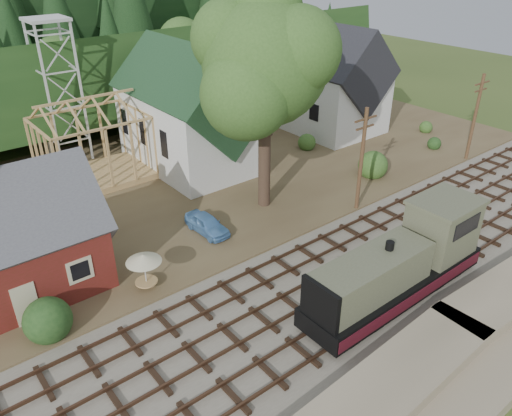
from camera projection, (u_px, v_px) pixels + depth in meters
ground at (344, 279)px, 30.05m from camera, size 140.00×140.00×0.00m
embankment at (474, 361)px, 24.24m from camera, size 64.00×5.00×1.60m
railroad_bed at (344, 278)px, 30.01m from camera, size 64.00×11.00×0.16m
village_flat at (186, 178)px, 42.29m from camera, size 64.00×26.00×0.30m
hillside at (78, 111)px, 58.78m from camera, size 70.00×28.96×12.74m
ridge at (35, 84)px, 69.72m from camera, size 80.00×20.00×12.00m
church at (192, 111)px, 42.12m from camera, size 8.40×15.17×13.00m
farmhouse at (329, 85)px, 50.60m from camera, size 8.40×10.80×10.60m
timber_frame at (93, 146)px, 40.23m from camera, size 8.20×6.20×6.99m
lattice_tower at (51, 48)px, 41.09m from camera, size 3.20×3.20×12.12m
big_tree at (266, 72)px, 33.23m from camera, size 10.90×8.40×14.70m
telegraph_pole_near at (362, 159)px, 35.42m from camera, size 2.20×0.28×8.00m
telegraph_pole_far at (475, 117)px, 43.66m from camera, size 2.20×0.28×8.00m
locomotive at (403, 265)px, 27.63m from camera, size 12.30×3.08×4.91m
car_blue at (207, 224)px, 33.92m from camera, size 1.68×3.83×1.28m
car_red at (335, 116)px, 54.13m from camera, size 4.84×3.04×1.25m
patio_set at (144, 260)px, 27.93m from camera, size 2.03×2.03×2.26m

